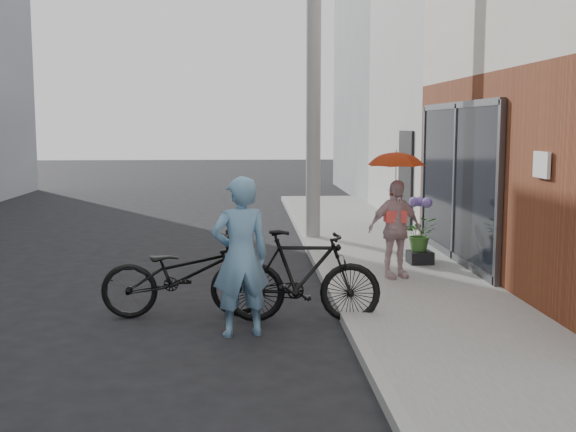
{
  "coord_description": "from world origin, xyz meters",
  "views": [
    {
      "loc": [
        -0.2,
        -7.81,
        2.27
      ],
      "look_at": [
        0.34,
        1.42,
        1.1
      ],
      "focal_mm": 45.0,
      "sensor_mm": 36.0,
      "label": 1
    }
  ],
  "objects": [
    {
      "name": "sidewalk",
      "position": [
        2.1,
        2.0,
        0.06
      ],
      "size": [
        2.2,
        24.0,
        0.12
      ],
      "primitive_type": "cube",
      "color": "gray",
      "rests_on": "ground"
    },
    {
      "name": "curb",
      "position": [
        0.94,
        2.0,
        0.06
      ],
      "size": [
        0.12,
        24.0,
        0.12
      ],
      "primitive_type": "cube",
      "color": "#9E9E99",
      "rests_on": "ground"
    },
    {
      "name": "planter",
      "position": [
        2.51,
        3.15,
        0.22
      ],
      "size": [
        0.38,
        0.38,
        0.19
      ],
      "primitive_type": "cube",
      "rotation": [
        0.0,
        0.0,
        0.05
      ],
      "color": "black",
      "rests_on": "sidewalk"
    },
    {
      "name": "bike_left",
      "position": [
        -0.94,
        0.63,
        0.51
      ],
      "size": [
        1.96,
        0.74,
        1.02
      ],
      "primitive_type": "imported",
      "rotation": [
        0.0,
        0.0,
        1.61
      ],
      "color": "black",
      "rests_on": "ground"
    },
    {
      "name": "potted_plant",
      "position": [
        2.51,
        3.15,
        0.59
      ],
      "size": [
        0.49,
        0.43,
        0.55
      ],
      "primitive_type": "imported",
      "color": "#3E712D",
      "rests_on": "planter"
    },
    {
      "name": "ground",
      "position": [
        0.0,
        0.0,
        0.0
      ],
      "size": [
        80.0,
        80.0,
        0.0
      ],
      "primitive_type": "plane",
      "color": "black",
      "rests_on": "ground"
    },
    {
      "name": "parasol",
      "position": [
        1.89,
        2.13,
        1.84
      ],
      "size": [
        0.76,
        0.76,
        0.67
      ],
      "primitive_type": "imported",
      "color": "#CB4217",
      "rests_on": "kimono_woman"
    },
    {
      "name": "bike_right",
      "position": [
        0.45,
        0.31,
        0.54
      ],
      "size": [
        1.83,
        0.65,
        1.08
      ],
      "primitive_type": "imported",
      "rotation": [
        0.0,
        0.0,
        1.49
      ],
      "color": "black",
      "rests_on": "ground"
    },
    {
      "name": "officer",
      "position": [
        -0.26,
        -0.19,
        0.87
      ],
      "size": [
        0.71,
        0.55,
        1.73
      ],
      "primitive_type": "imported",
      "rotation": [
        0.0,
        0.0,
        3.38
      ],
      "color": "#6898BA",
      "rests_on": "ground"
    },
    {
      "name": "kimono_woman",
      "position": [
        1.89,
        2.13,
        0.81
      ],
      "size": [
        0.88,
        0.55,
        1.39
      ],
      "primitive_type": "imported",
      "rotation": [
        0.0,
        0.0,
        0.29
      ],
      "color": "beige",
      "rests_on": "sidewalk"
    },
    {
      "name": "utility_pole",
      "position": [
        1.1,
        6.0,
        3.5
      ],
      "size": [
        0.28,
        0.28,
        7.0
      ],
      "primitive_type": "cylinder",
      "color": "#9E9E99",
      "rests_on": "ground"
    },
    {
      "name": "plaster_building",
      "position": [
        7.2,
        9.0,
        3.5
      ],
      "size": [
        8.0,
        6.0,
        7.0
      ],
      "primitive_type": "cube",
      "color": "silver",
      "rests_on": "ground"
    },
    {
      "name": "east_building_far",
      "position": [
        7.2,
        16.0,
        3.5
      ],
      "size": [
        8.0,
        8.0,
        7.0
      ],
      "primitive_type": "cube",
      "color": "gray",
      "rests_on": "ground"
    }
  ]
}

